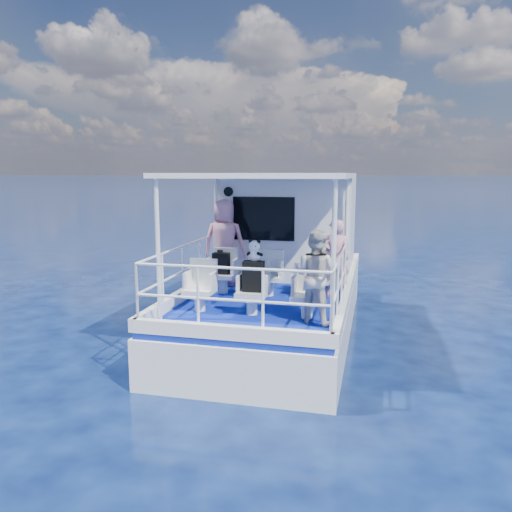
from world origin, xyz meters
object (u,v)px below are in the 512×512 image
at_px(backpack_center, 253,276).
at_px(panda, 255,250).
at_px(passenger_port_fwd, 224,242).
at_px(passenger_stbd_aft, 316,276).

bearing_deg(backpack_center, panda, 53.24).
bearing_deg(passenger_port_fwd, passenger_stbd_aft, 131.34).
distance_m(passenger_port_fwd, passenger_stbd_aft, 3.06).
distance_m(passenger_port_fwd, backpack_center, 2.28).
xyz_separation_m(passenger_stbd_aft, backpack_center, (-1.03, 0.22, -0.09)).
height_order(passenger_port_fwd, passenger_stbd_aft, passenger_port_fwd).
bearing_deg(backpack_center, passenger_stbd_aft, -11.75).
bearing_deg(passenger_port_fwd, backpack_center, 116.19).
xyz_separation_m(passenger_port_fwd, backpack_center, (1.10, -1.98, -0.26)).
bearing_deg(panda, backpack_center, -126.76).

